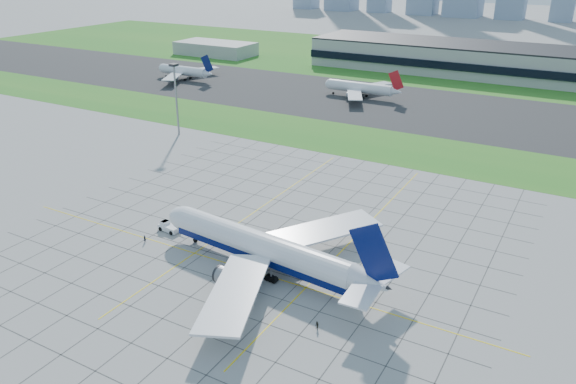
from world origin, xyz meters
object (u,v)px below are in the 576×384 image
Objects in this scene: airliner at (263,248)px; pushback_tug at (169,227)px; light_mast at (176,91)px; distant_jet_0 at (185,71)px; crew_far at (317,325)px; distant_jet_1 at (361,88)px; crew_near at (145,239)px.

pushback_tug is at bearing 178.92° from airliner.
distant_jet_0 is at bearing 127.84° from light_mast.
pushback_tug is (47.77, -61.31, -15.18)m from light_mast.
crew_far is at bearing -44.79° from distant_jet_0.
distant_jet_1 is at bearing 111.22° from airliner.
pushback_tug is 0.19× the size of distant_jet_1.
crew_near reaches higher than crew_far.
distant_jet_0 is at bearing 171.43° from crew_far.
crew_far is (19.22, -12.96, -4.13)m from airliner.
light_mast is at bearing 145.78° from airliner.
distant_jet_0 is at bearing 41.58° from crew_near.
distant_jet_0 is 1.00× the size of distant_jet_1.
light_mast is at bearing 177.15° from crew_far.
crew_near is (-29.84, -3.62, -4.05)m from airliner.
airliner reaches higher than distant_jet_0.
pushback_tug is at bearing -52.08° from light_mast.
light_mast is at bearing 39.73° from crew_near.
crew_near is (-0.89, -7.22, -0.12)m from pushback_tug.
light_mast reaches higher than pushback_tug.
distant_jet_1 is (-10.89, 153.43, 3.60)m from crew_near.
light_mast is 124.52m from crew_far.
distant_jet_0 is at bearing -174.51° from distant_jet_1.
light_mast reaches higher than distant_jet_0.
light_mast is at bearing -112.98° from distant_jet_1.
crew_far is at bearing -12.96° from pushback_tug.
distant_jet_1 is (36.00, 84.90, -11.70)m from light_mast.
crew_near is 1.10× the size of crew_far.
distant_jet_0 is (-58.86, 75.78, -11.70)m from light_mast.
pushback_tug reaches higher than crew_far.
pushback_tug is 0.19× the size of distant_jet_0.
crew_near is at bearing -55.62° from light_mast.
airliner is at bearing -74.79° from distant_jet_1.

